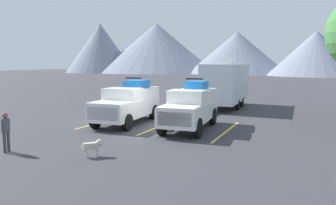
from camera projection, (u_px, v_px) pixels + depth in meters
ground_plane at (153, 129)px, 17.46m from camera, size 240.00×240.00×0.00m
pickup_truck_a at (128, 103)px, 19.14m from camera, size 2.54×5.61×2.62m
pickup_truck_b at (191, 106)px, 17.42m from camera, size 2.41×5.37×2.67m
lot_stripe_a at (105, 121)px, 19.85m from camera, size 0.12×5.50×0.01m
lot_stripe_b at (161, 126)px, 18.34m from camera, size 0.12×5.50×0.01m
lot_stripe_c at (226, 131)px, 16.84m from camera, size 0.12×5.50×0.01m
camper_trailer_a at (226, 83)px, 25.49m from camera, size 2.63×8.00×3.70m
person_a at (6, 129)px, 12.82m from camera, size 0.22×0.35×1.58m
dog at (94, 145)px, 12.28m from camera, size 0.63×0.66×0.65m
mountain_ridge at (262, 51)px, 100.49m from camera, size 147.56×44.05×17.29m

